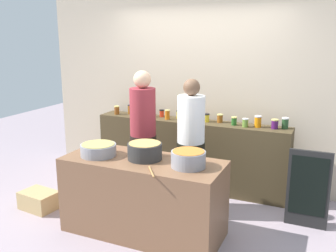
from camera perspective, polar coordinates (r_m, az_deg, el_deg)
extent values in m
plane|color=#9C8B95|center=(4.54, -1.85, -13.97)|extent=(12.00, 12.00, 0.00)
cube|color=#BFAE94|center=(5.39, 4.80, 7.21)|extent=(4.80, 0.12, 3.00)
cube|color=#443721|center=(5.29, 3.32, -4.25)|extent=(2.70, 0.36, 0.96)
cube|color=brown|center=(4.12, -3.75, -10.60)|extent=(1.70, 0.70, 0.83)
cylinder|color=brown|center=(5.60, -7.73, 2.33)|extent=(0.07, 0.07, 0.11)
cylinder|color=#D6C666|center=(5.59, -7.75, 2.95)|extent=(0.08, 0.08, 0.01)
cylinder|color=#8F5016|center=(5.60, -5.73, 2.45)|extent=(0.07, 0.07, 0.12)
cylinder|color=black|center=(5.59, -5.75, 3.14)|extent=(0.07, 0.07, 0.01)
cylinder|color=#973C1C|center=(5.48, -5.06, 2.06)|extent=(0.07, 0.07, 0.09)
cylinder|color=black|center=(5.47, -5.07, 2.61)|extent=(0.07, 0.07, 0.01)
cylinder|color=orange|center=(5.47, -3.74, 2.01)|extent=(0.08, 0.08, 0.09)
cylinder|color=#D6C666|center=(5.46, -3.75, 2.52)|extent=(0.09, 0.09, 0.01)
cylinder|color=brown|center=(5.39, -2.59, 1.84)|extent=(0.07, 0.07, 0.09)
cylinder|color=silver|center=(5.38, -2.60, 2.37)|extent=(0.07, 0.07, 0.01)
cylinder|color=red|center=(5.38, -0.95, 1.86)|extent=(0.07, 0.07, 0.09)
cylinder|color=black|center=(5.37, -0.95, 2.41)|extent=(0.07, 0.07, 0.02)
cylinder|color=#CA6815|center=(5.22, -0.10, 1.67)|extent=(0.07, 0.07, 0.12)
cylinder|color=#D6C666|center=(5.21, -0.10, 2.38)|extent=(0.07, 0.07, 0.01)
cylinder|color=gold|center=(5.28, 1.65, 1.68)|extent=(0.06, 0.06, 0.10)
cylinder|color=black|center=(5.27, 1.66, 2.29)|extent=(0.07, 0.07, 0.01)
cylinder|color=#994B26|center=(5.15, 4.12, 1.29)|extent=(0.08, 0.08, 0.09)
cylinder|color=black|center=(5.14, 4.13, 1.86)|extent=(0.09, 0.09, 0.01)
cylinder|color=gold|center=(5.10, 5.78, 1.17)|extent=(0.08, 0.08, 0.10)
cylinder|color=black|center=(5.09, 5.79, 1.80)|extent=(0.09, 0.09, 0.02)
cylinder|color=brown|center=(5.09, 7.85, 1.09)|extent=(0.07, 0.07, 0.10)
cylinder|color=#D6C666|center=(5.07, 7.87, 1.70)|extent=(0.08, 0.08, 0.01)
cylinder|color=#235A20|center=(4.97, 9.95, 0.68)|extent=(0.07, 0.07, 0.10)
cylinder|color=#D6C666|center=(4.96, 9.97, 1.29)|extent=(0.07, 0.07, 0.01)
cylinder|color=olive|center=(4.89, 11.59, 0.42)|extent=(0.08, 0.08, 0.10)
cylinder|color=silver|center=(4.88, 11.62, 1.06)|extent=(0.08, 0.08, 0.01)
cylinder|color=orange|center=(4.91, 13.41, 0.58)|extent=(0.08, 0.08, 0.13)
cylinder|color=silver|center=(4.89, 13.46, 1.42)|extent=(0.09, 0.09, 0.01)
cylinder|color=#461755|center=(4.89, 15.82, 0.21)|extent=(0.08, 0.08, 0.11)
cylinder|color=#D6C666|center=(4.87, 15.86, 0.90)|extent=(0.09, 0.09, 0.01)
cylinder|color=#234422|center=(4.93, 17.27, 0.33)|extent=(0.08, 0.08, 0.12)
cylinder|color=silver|center=(4.91, 17.32, 1.12)|extent=(0.09, 0.09, 0.02)
cylinder|color=gray|center=(4.14, -10.47, -3.57)|extent=(0.38, 0.38, 0.13)
cylinder|color=tan|center=(4.12, -10.51, -2.68)|extent=(0.35, 0.35, 0.00)
cylinder|color=#2D2D2D|center=(3.96, -3.52, -3.83)|extent=(0.36, 0.36, 0.17)
cylinder|color=tan|center=(3.93, -3.54, -2.60)|extent=(0.33, 0.33, 0.00)
cylinder|color=gray|center=(3.73, 3.09, -5.02)|extent=(0.34, 0.34, 0.16)
cylinder|color=#B76928|center=(3.71, 3.11, -3.81)|extent=(0.32, 0.32, 0.00)
cylinder|color=#9E703D|center=(3.60, -2.51, -6.93)|extent=(0.18, 0.24, 0.02)
cylinder|color=black|center=(4.69, -3.69, -6.83)|extent=(0.32, 0.32, 0.93)
cylinder|color=maroon|center=(4.49, -3.84, 2.13)|extent=(0.31, 0.31, 0.57)
sphere|color=#D8A884|center=(4.42, -3.92, 7.04)|extent=(0.21, 0.21, 0.21)
cylinder|color=black|center=(4.53, 3.39, -7.84)|extent=(0.33, 0.33, 0.89)
cylinder|color=white|center=(4.32, 3.52, 1.03)|extent=(0.32, 0.32, 0.54)
sphere|color=brown|center=(4.26, 3.59, 5.87)|extent=(0.19, 0.19, 0.19)
cube|color=tan|center=(5.02, -18.89, -10.54)|extent=(0.47, 0.36, 0.22)
cube|color=black|center=(4.49, 20.41, -8.96)|extent=(0.45, 0.04, 0.89)
cube|color=black|center=(4.45, 20.43, -8.54)|extent=(0.39, 0.01, 0.68)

